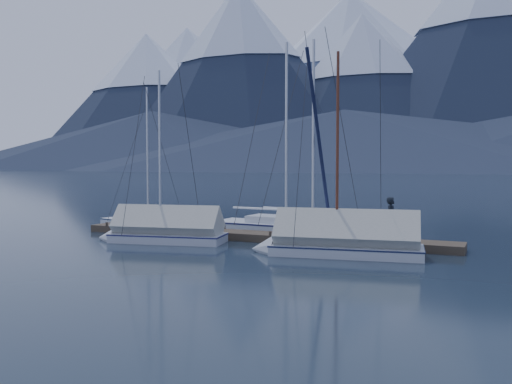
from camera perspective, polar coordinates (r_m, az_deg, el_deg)
ground at (r=23.12m, az=-2.05°, el=-5.69°), size 1000.00×1000.00×0.00m
mountain_range at (r=394.84m, az=23.63°, el=10.78°), size 877.00×584.00×150.50m
dock at (r=24.89m, az=0.00°, el=-4.81°), size 18.00×1.50×0.54m
mooring_posts at (r=25.07m, az=-1.04°, el=-4.20°), size 15.12×1.52×0.35m
sailboat_open_left at (r=29.90m, az=-10.73°, el=-3.48°), size 6.58×3.28×8.38m
sailboat_open_mid at (r=27.12m, az=4.25°, el=-4.02°), size 8.03×3.39×10.44m
sailboat_open_right at (r=26.65m, az=7.00°, el=-4.15°), size 8.24×4.21×10.49m
sailboat_covered_near at (r=21.01m, az=8.11°, el=-5.42°), size 6.82×3.13×8.56m
sailboat_covered_far at (r=24.59m, az=-10.27°, el=-4.26°), size 6.18×2.95×8.34m
person at (r=23.37m, az=14.06°, el=-2.67°), size 0.46×0.66×1.76m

